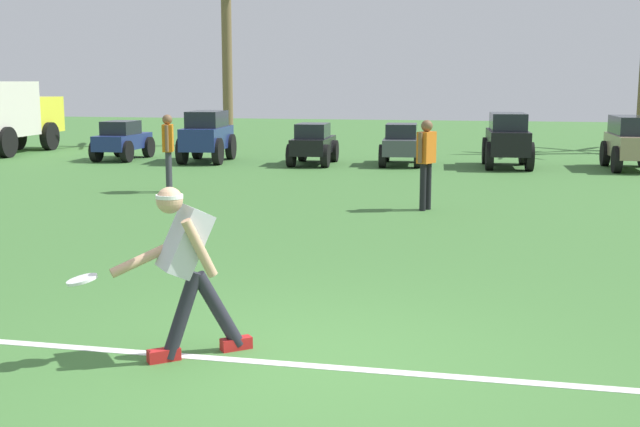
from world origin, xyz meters
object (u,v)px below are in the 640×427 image
parked_car_slot_e (507,139)px  palm_tree_far_left (227,39)px  frisbee_thrower (187,262)px  parked_car_slot_c (313,143)px  teammate_near_sideline (168,146)px  teammate_midfield (426,156)px  parked_car_slot_d (401,144)px  parked_car_slot_b (207,135)px  parked_car_slot_a (122,140)px  frisbee_in_flight (82,280)px  parked_car_slot_f (631,141)px

parked_car_slot_e → palm_tree_far_left: palm_tree_far_left is taller
palm_tree_far_left → parked_car_slot_e: bearing=-29.3°
frisbee_thrower → parked_car_slot_c: (-2.33, 15.07, -0.23)m
teammate_near_sideline → teammate_midfield: 5.37m
teammate_midfield → palm_tree_far_left: palm_tree_far_left is taller
parked_car_slot_d → parked_car_slot_b: bearing=-176.7°
frisbee_thrower → parked_car_slot_a: size_ratio=0.63×
frisbee_in_flight → parked_car_slot_e: (3.47, 15.75, 0.05)m
parked_car_slot_d → parked_car_slot_a: bearing=-178.5°
parked_car_slot_a → parked_car_slot_b: parked_car_slot_b is taller
frisbee_thrower → parked_car_slot_d: size_ratio=0.62×
parked_car_slot_f → palm_tree_far_left: 13.70m
parked_car_slot_c → parked_car_slot_f: 8.14m
parked_car_slot_c → parked_car_slot_e: parked_car_slot_e is taller
frisbee_thrower → teammate_midfield: (1.25, 7.95, 0.15)m
teammate_near_sideline → palm_tree_far_left: bearing=102.7°
parked_car_slot_f → parked_car_slot_a: bearing=-178.7°
parked_car_slot_b → parked_car_slot_e: bearing=1.9°
frisbee_in_flight → teammate_near_sideline: (-3.25, 9.49, 0.25)m
teammate_midfield → parked_car_slot_e: teammate_midfield is taller
teammate_near_sideline → palm_tree_far_left: 12.10m
parked_car_slot_c → palm_tree_far_left: (-4.26, 5.59, 3.05)m
parked_car_slot_e → parked_car_slot_f: bearing=2.5°
parked_car_slot_e → parked_car_slot_b: bearing=-178.1°
frisbee_thrower → palm_tree_far_left: bearing=107.7°
parked_car_slot_d → parked_car_slot_f: bearing=1.0°
frisbee_in_flight → teammate_near_sideline: 10.03m
frisbee_thrower → parked_car_slot_f: 16.59m
parked_car_slot_e → parked_car_slot_f: (3.05, 0.14, -0.02)m
palm_tree_far_left → teammate_near_sideline: bearing=-77.3°
teammate_midfield → parked_car_slot_a: (-9.19, 7.28, -0.38)m
parked_car_slot_a → parked_car_slot_f: parked_car_slot_f is taller
parked_car_slot_c → parked_car_slot_b: bearing=178.6°
parked_car_slot_c → parked_car_slot_e: bearing=3.9°
teammate_midfield → parked_car_slot_d: bearing=99.6°
teammate_near_sideline → parked_car_slot_a: (-3.95, 6.09, -0.38)m
frisbee_thrower → teammate_near_sideline: size_ratio=0.90×
teammate_midfield → parked_car_slot_b: size_ratio=0.64×
parked_car_slot_f → palm_tree_far_left: bearing=157.6°
parked_car_slot_c → palm_tree_far_left: palm_tree_far_left is taller
parked_car_slot_c → parked_car_slot_f: parked_car_slot_f is taller
frisbee_in_flight → parked_car_slot_a: (-7.20, 15.57, -0.13)m
parked_car_slot_a → parked_car_slot_d: size_ratio=0.99×
teammate_midfield → palm_tree_far_left: 15.16m
parked_car_slot_d → palm_tree_far_left: size_ratio=0.37×
frisbee_in_flight → parked_car_slot_d: size_ratio=0.14×
frisbee_in_flight → parked_car_slot_e: bearing=77.6°
teammate_near_sideline → palm_tree_far_left: (-2.60, 11.51, 2.67)m
frisbee_in_flight → parked_car_slot_a: 17.16m
teammate_near_sideline → parked_car_slot_a: size_ratio=0.70×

